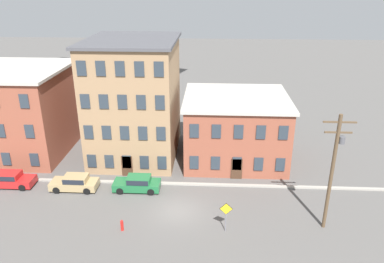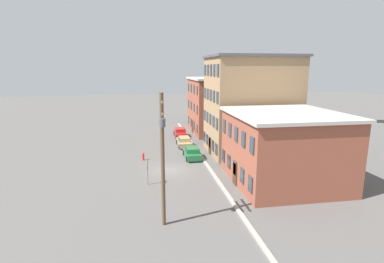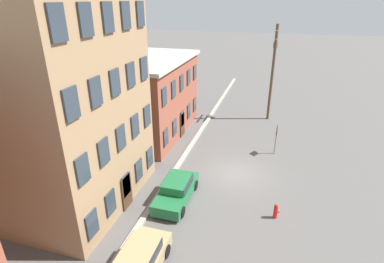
# 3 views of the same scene
# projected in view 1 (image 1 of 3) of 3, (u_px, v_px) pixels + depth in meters

# --- Properties ---
(ground_plane) EXTENTS (200.00, 200.00, 0.00)m
(ground_plane) POSITION_uv_depth(u_px,v_px,m) (178.00, 211.00, 32.37)
(ground_plane) COLOR #565451
(kerb_strip) EXTENTS (56.00, 0.36, 0.16)m
(kerb_strip) POSITION_uv_depth(u_px,v_px,m) (182.00, 184.00, 36.50)
(kerb_strip) COLOR #9E998E
(kerb_strip) RESTS_ON ground_plane
(apartment_corner) EXTENTS (12.33, 11.74, 9.65)m
(apartment_corner) POSITION_uv_depth(u_px,v_px,m) (14.00, 110.00, 42.26)
(apartment_corner) COLOR brown
(apartment_corner) RESTS_ON ground_plane
(apartment_midblock) EXTENTS (9.42, 11.40, 12.93)m
(apartment_midblock) POSITION_uv_depth(u_px,v_px,m) (135.00, 99.00, 40.76)
(apartment_midblock) COLOR #9E7A56
(apartment_midblock) RESTS_ON ground_plane
(apartment_far) EXTENTS (11.10, 10.37, 7.10)m
(apartment_far) POSITION_uv_depth(u_px,v_px,m) (235.00, 127.00, 40.84)
(apartment_far) COLOR brown
(apartment_far) RESTS_ON ground_plane
(car_red) EXTENTS (4.40, 1.92, 1.43)m
(car_red) POSITION_uv_depth(u_px,v_px,m) (10.00, 179.00, 36.03)
(car_red) COLOR #B21E1E
(car_red) RESTS_ON ground_plane
(car_tan) EXTENTS (4.40, 1.92, 1.43)m
(car_tan) POSITION_uv_depth(u_px,v_px,m) (75.00, 182.00, 35.46)
(car_tan) COLOR tan
(car_tan) RESTS_ON ground_plane
(car_green) EXTENTS (4.40, 1.92, 1.43)m
(car_green) POSITION_uv_depth(u_px,v_px,m) (138.00, 183.00, 35.31)
(car_green) COLOR #1E6638
(car_green) RESTS_ON ground_plane
(caution_sign) EXTENTS (1.04, 0.08, 2.62)m
(caution_sign) POSITION_uv_depth(u_px,v_px,m) (226.00, 212.00, 29.14)
(caution_sign) COLOR slate
(caution_sign) RESTS_ON ground_plane
(utility_pole) EXTENTS (2.40, 0.44, 9.68)m
(utility_pole) POSITION_uv_depth(u_px,v_px,m) (333.00, 167.00, 28.27)
(utility_pole) COLOR brown
(utility_pole) RESTS_ON ground_plane
(fire_hydrant) EXTENTS (0.24, 0.34, 0.96)m
(fire_hydrant) POSITION_uv_depth(u_px,v_px,m) (122.00, 225.00, 29.72)
(fire_hydrant) COLOR red
(fire_hydrant) RESTS_ON ground_plane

